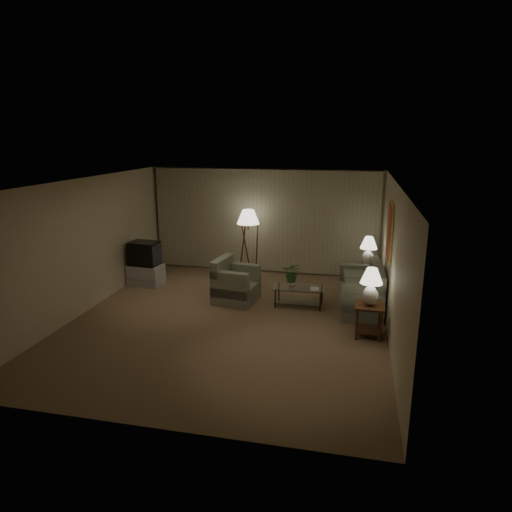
{
  "coord_description": "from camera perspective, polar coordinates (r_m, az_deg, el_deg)",
  "views": [
    {
      "loc": [
        2.31,
        -8.03,
        3.52
      ],
      "look_at": [
        0.41,
        0.6,
        1.17
      ],
      "focal_mm": 32.0,
      "sensor_mm": 36.0,
      "label": 1
    }
  ],
  "objects": [
    {
      "name": "vase",
      "position": [
        9.67,
        4.54,
        -3.34
      ],
      "size": [
        0.17,
        0.17,
        0.17
      ],
      "primitive_type": "imported",
      "rotation": [
        0.0,
        0.0,
        0.06
      ],
      "color": "silver",
      "rests_on": "coffee_table"
    },
    {
      "name": "ground",
      "position": [
        9.06,
        -3.38,
        -7.97
      ],
      "size": [
        7.0,
        7.0,
        0.0
      ],
      "primitive_type": "plane",
      "color": "olive",
      "rests_on": "ground"
    },
    {
      "name": "crt_tv",
      "position": [
        11.18,
        -13.76,
        0.32
      ],
      "size": [
        0.74,
        0.59,
        0.57
      ],
      "primitive_type": "cube",
      "rotation": [
        0.0,
        0.0,
        -0.09
      ],
      "color": "black",
      "rests_on": "tv_cabinet"
    },
    {
      "name": "floor_lamp",
      "position": [
        11.48,
        -0.97,
        1.74
      ],
      "size": [
        0.56,
        0.56,
        1.73
      ],
      "color": "#34180E",
      "rests_on": "ground"
    },
    {
      "name": "side_table_near",
      "position": [
        8.46,
        13.95,
        -7.15
      ],
      "size": [
        0.51,
        0.51,
        0.6
      ],
      "color": "#34180E",
      "rests_on": "ground"
    },
    {
      "name": "coffee_table",
      "position": [
        9.72,
        5.39,
        -4.64
      ],
      "size": [
        1.07,
        0.59,
        0.41
      ],
      "color": "silver",
      "rests_on": "ground"
    },
    {
      "name": "tv_cabinet",
      "position": [
        11.33,
        -13.6,
        -2.3
      ],
      "size": [
        0.89,
        0.64,
        0.5
      ],
      "primitive_type": "cube",
      "rotation": [
        0.0,
        0.0,
        -0.09
      ],
      "color": "#B3B3B6",
      "rests_on": "ground"
    },
    {
      "name": "armchair",
      "position": [
        9.91,
        -2.51,
        -3.61
      ],
      "size": [
        1.11,
        1.07,
        0.75
      ],
      "rotation": [
        0.0,
        0.0,
        1.44
      ],
      "color": "gray",
      "rests_on": "ground"
    },
    {
      "name": "flowers",
      "position": [
        9.58,
        4.58,
        -1.63
      ],
      "size": [
        0.41,
        0.36,
        0.43
      ],
      "primitive_type": "imported",
      "rotation": [
        0.0,
        0.0,
        -0.07
      ],
      "color": "#35682E",
      "rests_on": "vase"
    },
    {
      "name": "room_shell",
      "position": [
        9.96,
        -1.05,
        4.67
      ],
      "size": [
        6.04,
        7.02,
        2.72
      ],
      "color": "#BFB393",
      "rests_on": "ground"
    },
    {
      "name": "sofa",
      "position": [
        9.73,
        12.9,
        -4.38
      ],
      "size": [
        1.74,
        1.01,
        0.73
      ],
      "rotation": [
        0.0,
        0.0,
        -1.51
      ],
      "color": "gray",
      "rests_on": "ground"
    },
    {
      "name": "book",
      "position": [
        9.56,
        6.83,
        -4.1
      ],
      "size": [
        0.2,
        0.26,
        0.02
      ],
      "primitive_type": "imported",
      "rotation": [
        0.0,
        0.0,
        0.13
      ],
      "color": "olive",
      "rests_on": "coffee_table"
    },
    {
      "name": "ottoman",
      "position": [
        10.84,
        -1.75,
        -2.88
      ],
      "size": [
        0.76,
        0.76,
        0.42
      ],
      "primitive_type": "cylinder",
      "rotation": [
        0.0,
        0.0,
        0.25
      ],
      "color": "#B25D3C",
      "rests_on": "ground"
    },
    {
      "name": "table_lamp_far",
      "position": [
        10.76,
        13.88,
        0.92
      ],
      "size": [
        0.39,
        0.39,
        0.67
      ],
      "color": "silver",
      "rests_on": "side_table_far"
    },
    {
      "name": "table_lamp_near",
      "position": [
        8.26,
        14.2,
        -3.33
      ],
      "size": [
        0.39,
        0.39,
        0.68
      ],
      "color": "silver",
      "rests_on": "side_table_near"
    },
    {
      "name": "side_table_far",
      "position": [
        10.92,
        13.68,
        -2.14
      ],
      "size": [
        0.5,
        0.42,
        0.6
      ],
      "color": "#34180E",
      "rests_on": "ground"
    }
  ]
}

